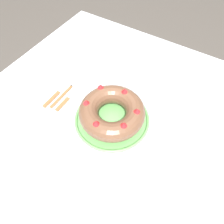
# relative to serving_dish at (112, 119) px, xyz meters

# --- Properties ---
(ground_plane) EXTENTS (8.00, 8.00, 0.00)m
(ground_plane) POSITION_rel_serving_dish_xyz_m (-0.03, -0.01, -0.74)
(ground_plane) COLOR #4C4742
(dining_table) EXTENTS (1.19, 1.27, 0.73)m
(dining_table) POSITION_rel_serving_dish_xyz_m (-0.03, -0.01, -0.09)
(dining_table) COLOR silver
(dining_table) RESTS_ON ground_plane
(serving_dish) EXTENTS (0.31, 0.31, 0.02)m
(serving_dish) POSITION_rel_serving_dish_xyz_m (0.00, 0.00, 0.00)
(serving_dish) COLOR #6BB760
(serving_dish) RESTS_ON dining_table
(bundt_cake) EXTENTS (0.27, 0.27, 0.09)m
(bundt_cake) POSITION_rel_serving_dish_xyz_m (-0.00, -0.00, 0.05)
(bundt_cake) COLOR brown
(bundt_cake) RESTS_ON serving_dish
(fork) EXTENTS (0.02, 0.21, 0.01)m
(fork) POSITION_rel_serving_dish_xyz_m (-0.26, 0.03, -0.01)
(fork) COLOR #936038
(fork) RESTS_ON dining_table
(serving_knife) EXTENTS (0.02, 0.23, 0.01)m
(serving_knife) POSITION_rel_serving_dish_xyz_m (-0.29, -0.00, -0.01)
(serving_knife) COLOR #936038
(serving_knife) RESTS_ON dining_table
(cake_knife) EXTENTS (0.02, 0.19, 0.01)m
(cake_knife) POSITION_rel_serving_dish_xyz_m (-0.23, -0.01, -0.01)
(cake_knife) COLOR #936038
(cake_knife) RESTS_ON dining_table
(napkin) EXTENTS (0.17, 0.14, 0.00)m
(napkin) POSITION_rel_serving_dish_xyz_m (0.29, -0.02, -0.01)
(napkin) COLOR white
(napkin) RESTS_ON dining_table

